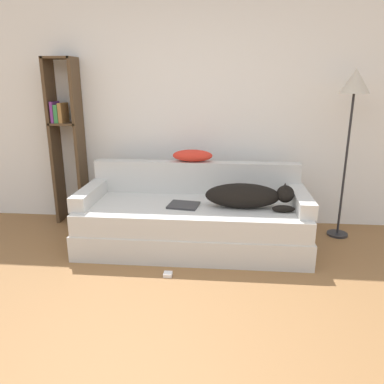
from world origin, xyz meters
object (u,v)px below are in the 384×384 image
object	(u,v)px
dog	(248,196)
throw_pillow	(193,156)
laptop	(184,205)
bookshelf	(66,135)
power_adapter	(168,274)
couch	(193,226)
floor_lamp	(354,94)

from	to	relation	value
dog	throw_pillow	distance (m)	0.80
laptop	bookshelf	bearing A→B (deg)	162.55
power_adapter	dog	bearing A→B (deg)	38.78
bookshelf	throw_pillow	bearing A→B (deg)	-7.71
couch	throw_pillow	world-z (taller)	throw_pillow
floor_lamp	power_adapter	world-z (taller)	floor_lamp
dog	throw_pillow	size ratio (longest dim) A/B	1.96
power_adapter	bookshelf	bearing A→B (deg)	137.07
laptop	bookshelf	world-z (taller)	bookshelf
throw_pillow	power_adapter	world-z (taller)	throw_pillow
couch	bookshelf	bearing A→B (deg)	157.68
bookshelf	floor_lamp	bearing A→B (deg)	-3.63
floor_lamp	throw_pillow	bearing A→B (deg)	-179.84
throw_pillow	floor_lamp	distance (m)	1.71
laptop	power_adapter	distance (m)	0.71
laptop	bookshelf	xyz separation A→B (m)	(-1.41, 0.69, 0.56)
bookshelf	floor_lamp	xyz separation A→B (m)	(3.04, -0.19, 0.47)
bookshelf	power_adapter	distance (m)	2.08
floor_lamp	dog	bearing A→B (deg)	-153.85
dog	laptop	distance (m)	0.62
couch	throw_pillow	bearing A→B (deg)	95.60
laptop	floor_lamp	world-z (taller)	floor_lamp
bookshelf	power_adapter	xyz separation A→B (m)	(1.34, -1.24, -1.00)
bookshelf	dog	bearing A→B (deg)	-18.83
couch	power_adapter	xyz separation A→B (m)	(-0.16, -0.63, -0.21)
dog	bookshelf	bearing A→B (deg)	161.17
couch	dog	distance (m)	0.64
couch	power_adapter	bearing A→B (deg)	-104.30
throw_pillow	bookshelf	distance (m)	1.48
dog	power_adapter	xyz separation A→B (m)	(-0.69, -0.55, -0.56)
couch	dog	world-z (taller)	dog
laptop	throw_pillow	bearing A→B (deg)	93.63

